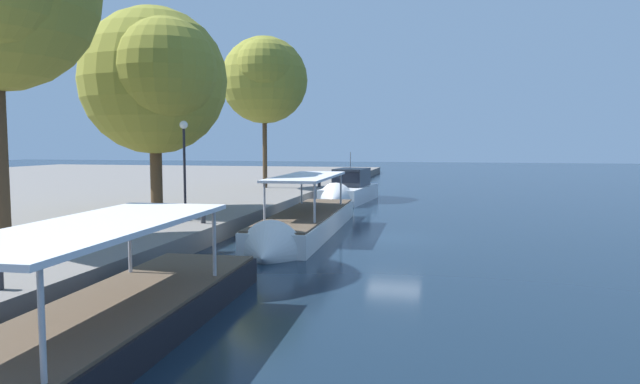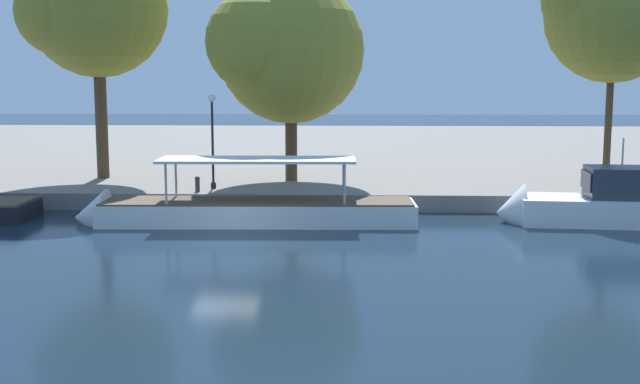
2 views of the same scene
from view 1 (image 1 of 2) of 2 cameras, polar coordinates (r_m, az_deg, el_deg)
name	(u,v)px [view 1 (image 1 of 2)]	position (r m, az deg, el deg)	size (l,w,h in m)	color
ground_plane	(394,238)	(27.64, 7.30, -4.51)	(220.00, 220.00, 0.00)	#142333
tour_boat_0	(68,354)	(12.87, -23.54, -14.41)	(14.48, 3.62, 3.99)	black
tour_boat_1	(303,228)	(28.11, -1.67, -3.52)	(14.95, 3.22, 3.87)	silver
motor_yacht_2	(348,193)	(43.66, 2.75, -0.06)	(9.31, 3.41, 4.64)	white
mooring_bollard_0	(319,182)	(48.07, -0.08, 0.94)	(0.30, 0.30, 0.72)	#2D2D33
mooring_bollard_2	(203,214)	(26.99, -11.41, -2.16)	(0.25, 0.25, 0.76)	#2D2D33
lamp_post	(184,161)	(27.82, -13.18, 2.97)	(0.38, 0.38, 4.68)	black
tree_0	(152,78)	(32.33, -16.16, 10.75)	(8.17, 8.04, 10.86)	#4C3823
tree_2	(265,77)	(47.58, -5.46, 11.22)	(7.32, 6.99, 12.21)	#4C3823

